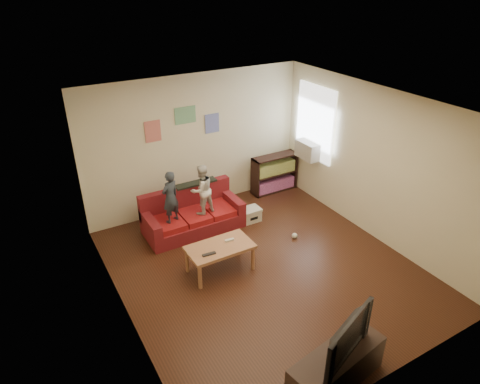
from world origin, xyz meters
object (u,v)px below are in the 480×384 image
coffee_table (220,250)px  bookshelf (274,175)px  file_box (250,215)px  television (341,335)px  child_b (202,190)px  tv_stand (336,368)px  sofa (192,216)px  child_a (170,197)px

coffee_table → bookshelf: bookshelf is taller
file_box → television: (-1.05, -3.64, 0.63)m
child_b → tv_stand: bearing=77.0°
bookshelf → television: (-2.17, -4.49, 0.39)m
bookshelf → television: size_ratio=1.05×
child_b → sofa: bearing=-58.8°
television → file_box: bearing=53.6°
coffee_table → file_box: 1.65m
child_a → tv_stand: size_ratio=0.76×
child_b → television: (-0.11, -3.80, -0.09)m
child_a → bookshelf: (2.66, 0.69, -0.49)m
sofa → tv_stand: (0.04, -3.96, -0.03)m
child_b → bookshelf: 2.22m
sofa → television: size_ratio=1.84×
sofa → television: television is taller
tv_stand → bookshelf: bearing=55.1°
sofa → child_a: size_ratio=1.88×
bookshelf → coffee_table: bearing=-140.7°
sofa → child_b: 0.63m
coffee_table → file_box: (1.22, 1.07, -0.27)m
television → sofa: bearing=70.2°
sofa → tv_stand: sofa is taller
child_a → child_b: 0.60m
sofa → child_b: (0.15, -0.16, 0.59)m
bookshelf → tv_stand: bearing=-115.8°
file_box → tv_stand: tv_stand is taller
child_b → television: 3.80m
child_a → coffee_table: child_a is taller
bookshelf → television: television is taller
bookshelf → tv_stand: size_ratio=0.81×
coffee_table → bookshelf: 3.03m
sofa → file_box: 1.14m
child_b → coffee_table: size_ratio=0.90×
sofa → bookshelf: size_ratio=1.75×
bookshelf → file_box: 1.43m
child_a → coffee_table: bearing=82.6°
sofa → file_box: size_ratio=4.69×
child_b → coffee_table: child_b is taller
coffee_table → bookshelf: (2.35, 1.92, -0.04)m
bookshelf → child_a: bearing=-165.5°
coffee_table → television: 2.60m
child_a → child_b: size_ratio=1.02×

